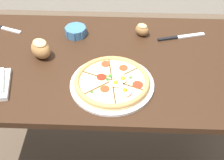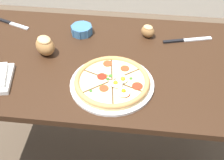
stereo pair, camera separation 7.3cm
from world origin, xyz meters
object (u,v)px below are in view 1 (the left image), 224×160
(pizza, at_px, (112,82))
(knife_main, at_px, (181,37))
(bread_piece_near, at_px, (41,49))
(bread_piece_mid, at_px, (142,30))
(dining_table, at_px, (96,78))
(knife_spare, at_px, (4,28))
(ramekin_bowl, at_px, (76,31))

(pizza, height_order, knife_main, pizza)
(pizza, bearing_deg, knife_main, 47.64)
(bread_piece_near, relative_size, bread_piece_mid, 1.45)
(bread_piece_near, bearing_deg, dining_table, -3.73)
(dining_table, height_order, knife_main, knife_main)
(dining_table, xyz_separation_m, pizza, (0.09, -0.16, 0.13))
(knife_spare, bearing_deg, bread_piece_mid, 18.17)
(bread_piece_mid, height_order, knife_spare, bread_piece_mid)
(knife_spare, bearing_deg, bread_piece_near, -21.84)
(dining_table, bearing_deg, knife_main, 25.62)
(dining_table, distance_m, pizza, 0.22)
(pizza, bearing_deg, ramekin_bowl, 118.74)
(ramekin_bowl, bearing_deg, knife_main, 0.00)
(bread_piece_mid, bearing_deg, knife_spare, 177.66)
(bread_piece_near, height_order, knife_main, bread_piece_near)
(ramekin_bowl, height_order, bread_piece_near, bread_piece_near)
(knife_main, bearing_deg, bread_piece_mid, 160.77)
(pizza, bearing_deg, bread_piece_near, 151.85)
(bread_piece_near, relative_size, knife_spare, 0.66)
(dining_table, height_order, pizza, pizza)
(ramekin_bowl, distance_m, bread_piece_near, 0.23)
(pizza, xyz_separation_m, knife_spare, (-0.58, 0.41, -0.01))
(dining_table, height_order, knife_spare, knife_spare)
(ramekin_bowl, relative_size, bread_piece_mid, 1.25)
(bread_piece_near, xyz_separation_m, bread_piece_mid, (0.47, 0.20, -0.02))
(bread_piece_mid, bearing_deg, pizza, -109.80)
(knife_main, relative_size, knife_spare, 1.25)
(dining_table, relative_size, pizza, 4.00)
(pizza, relative_size, bread_piece_near, 2.74)
(ramekin_bowl, relative_size, knife_main, 0.45)
(pizza, xyz_separation_m, ramekin_bowl, (-0.20, 0.36, 0.01))
(dining_table, distance_m, ramekin_bowl, 0.26)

